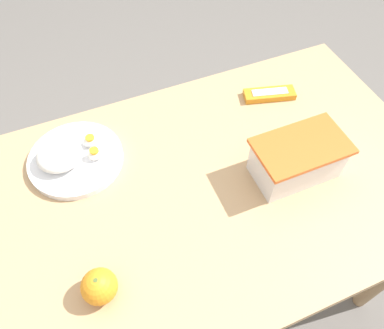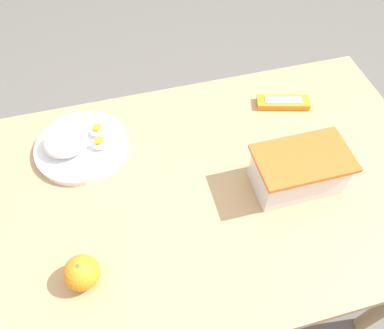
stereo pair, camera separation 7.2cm
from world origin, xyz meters
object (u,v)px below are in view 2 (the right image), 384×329
food_container (298,172)px  orange_fruit (82,273)px  candy_bar (283,102)px  rice_plate (77,144)px

food_container → orange_fruit: size_ratio=2.97×
candy_bar → orange_fruit: bearing=31.7°
food_container → rice_plate: food_container is taller
rice_plate → food_container: bearing=154.1°
orange_fruit → candy_bar: size_ratio=0.47×
rice_plate → candy_bar: 0.57m
orange_fruit → rice_plate: size_ratio=0.31×
orange_fruit → candy_bar: orange_fruit is taller
rice_plate → candy_bar: rice_plate is taller
food_container → candy_bar: bearing=-107.0°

